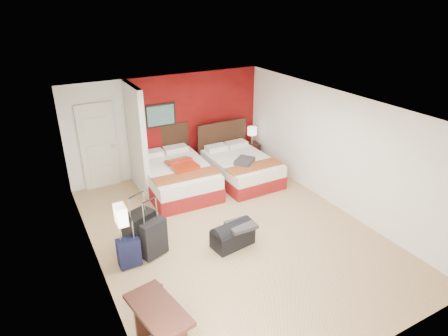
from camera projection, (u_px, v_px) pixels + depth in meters
ground at (232, 232)px, 7.55m from camera, size 6.50×6.50×0.00m
room_walls at (135, 162)px, 7.55m from camera, size 5.02×6.52×2.50m
red_accent_panel at (196, 121)px, 9.93m from camera, size 3.50×0.04×2.50m
partition_wall at (137, 140)px, 8.67m from camera, size 0.12×1.20×2.50m
entry_door at (99, 146)px, 8.91m from camera, size 0.82×0.06×2.05m
bed_left at (177, 178)px, 9.01m from camera, size 1.55×2.17×0.63m
bed_right at (241, 169)px, 9.54m from camera, size 1.38×1.95×0.58m
red_suitcase_open at (182, 164)px, 8.83m from camera, size 0.61×0.81×0.10m
jacket_bundle at (245, 161)px, 9.11m from camera, size 0.60×0.58×0.11m
nightstand at (252, 152)px, 10.61m from camera, size 0.40×0.40×0.52m
table_lamp at (252, 135)px, 10.41m from camera, size 0.32×0.32×0.46m
suitcase_black at (140, 234)px, 6.78m from camera, size 0.62×0.51×0.79m
suitcase_charcoal at (153, 239)px, 6.74m from camera, size 0.53×0.43×0.69m
suitcase_navy at (129, 254)px, 6.50m from camera, size 0.37×0.23×0.51m
duffel_bag at (233, 236)px, 7.08m from camera, size 0.81×0.51×0.39m
jacket_draped at (241, 225)px, 7.01m from camera, size 0.51×0.43×0.07m
desk at (160, 332)px, 4.83m from camera, size 0.64×1.03×0.80m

